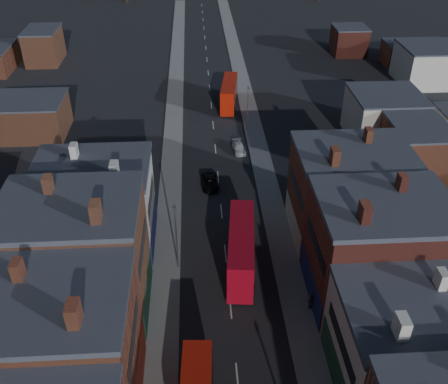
{
  "coord_description": "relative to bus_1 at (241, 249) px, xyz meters",
  "views": [
    {
      "loc": [
        -2.72,
        -10.11,
        36.72
      ],
      "look_at": [
        0.0,
        34.62,
        6.51
      ],
      "focal_mm": 40.0,
      "sensor_mm": 36.0,
      "label": 1
    }
  ],
  "objects": [
    {
      "name": "pavement_west",
      "position": [
        -8.0,
        20.37,
        -2.58
      ],
      "size": [
        3.0,
        200.0,
        0.12
      ],
      "primitive_type": "cube",
      "color": "gray",
      "rests_on": "ground"
    },
    {
      "name": "pavement_east",
      "position": [
        5.0,
        20.37,
        -2.58
      ],
      "size": [
        3.0,
        200.0,
        0.12
      ],
      "primitive_type": "cube",
      "color": "gray",
      "rests_on": "ground"
    },
    {
      "name": "lamp_post_2",
      "position": [
        -6.7,
        0.37,
        2.06
      ],
      "size": [
        0.25,
        0.7,
        8.12
      ],
      "color": "slate",
      "rests_on": "ground"
    },
    {
      "name": "lamp_post_3",
      "position": [
        3.7,
        30.37,
        2.06
      ],
      "size": [
        0.25,
        0.7,
        8.12
      ],
      "color": "slate",
      "rests_on": "ground"
    },
    {
      "name": "bus_1",
      "position": [
        0.0,
        0.0,
        0.0
      ],
      "size": [
        3.76,
        11.56,
        4.9
      ],
      "rotation": [
        0.0,
        0.0,
        -0.11
      ],
      "color": "red",
      "rests_on": "ground"
    },
    {
      "name": "bus_2",
      "position": [
        1.63,
        41.82,
        -0.26
      ],
      "size": [
        3.73,
        10.47,
        4.43
      ],
      "rotation": [
        0.0,
        0.0,
        -0.14
      ],
      "color": "#B11807",
      "rests_on": "ground"
    },
    {
      "name": "car_2",
      "position": [
        -2.7,
        16.21,
        -1.99
      ],
      "size": [
        2.42,
        4.81,
        1.31
      ],
      "primitive_type": "imported",
      "rotation": [
        0.0,
        0.0,
        0.05
      ],
      "color": "black",
      "rests_on": "ground"
    },
    {
      "name": "car_3",
      "position": [
        1.96,
        25.46,
        -2.06
      ],
      "size": [
        2.08,
        4.17,
        1.16
      ],
      "primitive_type": "imported",
      "rotation": [
        0.0,
        0.0,
        0.12
      ],
      "color": "silver",
      "rests_on": "ground"
    },
    {
      "name": "ped_3",
      "position": [
        6.2,
        -6.21,
        -1.58
      ],
      "size": [
        0.84,
        1.21,
        1.89
      ],
      "primitive_type": "imported",
      "rotation": [
        0.0,
        0.0,
        1.23
      ],
      "color": "#514C46",
      "rests_on": "pavement_east"
    }
  ]
}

